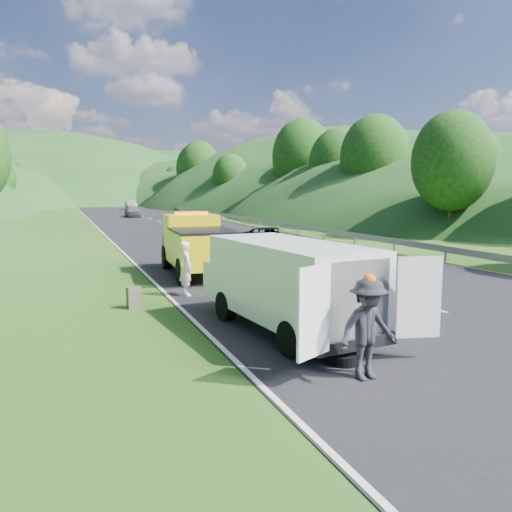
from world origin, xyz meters
name	(u,v)px	position (x,y,z in m)	size (l,w,h in m)	color
ground	(303,300)	(0.00, 0.00, 0.00)	(320.00, 320.00, 0.00)	#38661E
road_surface	(160,222)	(3.00, 40.00, 0.01)	(14.00, 200.00, 0.02)	black
guardrail	(196,215)	(10.30, 52.50, 0.00)	(0.06, 140.00, 1.52)	gray
tree_line_right	(261,211)	(23.00, 60.00, 0.00)	(14.00, 140.00, 14.00)	#2D601C
hills_backdrop	(109,202)	(6.50, 134.70, 0.00)	(201.00, 288.60, 44.00)	#2D5B23
tow_truck	(197,245)	(-1.92, 5.80, 1.25)	(2.58, 6.06, 2.55)	black
white_van	(285,281)	(-2.01, -3.00, 1.26)	(3.43, 6.53, 2.23)	black
woman	(187,296)	(-3.30, 1.94, 0.00)	(0.65, 0.48, 1.79)	silver
child	(228,316)	(-2.88, -1.13, 0.00)	(0.46, 0.36, 0.95)	tan
worker	(366,380)	(-1.96, -6.46, 0.00)	(1.22, 0.70, 1.88)	black
suitcase	(134,298)	(-5.16, 0.81, 0.32)	(0.40, 0.22, 0.64)	brown
spare_tire	(342,364)	(-1.92, -5.56, 0.00)	(0.69, 0.69, 0.20)	black
passing_suv	(270,254)	(3.49, 10.86, 0.00)	(2.32, 5.03, 1.40)	black
dist_car_a	(133,217)	(1.56, 50.51, 0.00)	(1.72, 4.27, 1.45)	#4D4D52
dist_car_b	(131,210)	(4.51, 73.96, 0.00)	(1.64, 4.70, 1.55)	#764E5C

